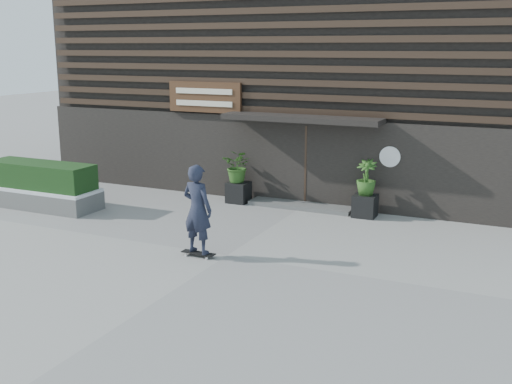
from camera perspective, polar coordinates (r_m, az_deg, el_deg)
The scene contains 11 objects.
ground at distance 13.71m, azimuth -2.67°, elevation -5.84°, with size 80.00×80.00×0.00m, color gray.
entrance_step at distance 17.73m, azimuth 4.18°, elevation -1.23°, with size 3.00×0.80×0.12m, color #4E4E4B.
planter_pot_left at distance 18.23m, azimuth -1.62°, elevation -0.02°, with size 0.60×0.60×0.60m, color black.
bamboo_left at distance 18.07m, azimuth -1.64°, elevation 2.39°, with size 0.86×0.75×0.96m, color #2D591E.
planter_pot_right at distance 16.93m, azimuth 9.98°, elevation -1.25°, with size 0.60×0.60×0.60m, color black.
bamboo_right at distance 16.76m, azimuth 10.09°, elevation 1.33°, with size 0.54×0.54×0.96m, color #2D591E.
raised_bed at distance 18.74m, azimuth -19.05°, elevation -0.54°, with size 3.50×1.20×0.50m, color #535250.
snow_layer at distance 18.67m, azimuth -19.12°, elevation 0.32°, with size 3.50×1.20×0.08m, color white.
hedge at distance 18.60m, azimuth -19.21°, elevation 1.49°, with size 3.30×1.00×0.70m, color black.
building at distance 22.28m, azimuth 9.35°, elevation 11.80°, with size 18.00×11.00×8.00m.
skateboarder at distance 13.37m, azimuth -5.40°, elevation -1.60°, with size 0.78×0.56×2.05m.
Camera 1 is at (6.01, -11.49, 4.48)m, focal length 43.57 mm.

